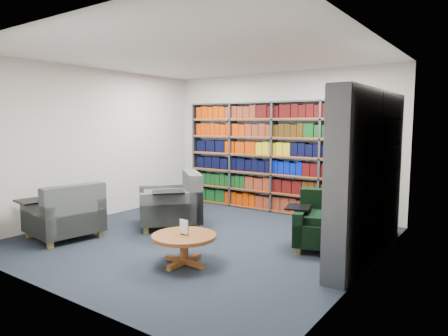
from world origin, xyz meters
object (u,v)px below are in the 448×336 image
Objects in this scene: chair_teal_left at (175,204)px; chair_teal_front at (66,216)px; chair_green_right at (328,225)px; coffee_table at (184,241)px.

chair_teal_front is (-0.84, -1.57, -0.03)m from chair_teal_left.
chair_green_right is 1.41× the size of coffee_table.
chair_green_right is at bearing 7.79° from chair_teal_left.
chair_teal_left reaches higher than chair_green_right.
chair_teal_left is 1.97m from coffee_table.
chair_teal_left is 1.21× the size of chair_teal_front.
chair_teal_left reaches higher than coffee_table.
chair_green_right is 3.98m from chair_teal_front.
chair_teal_left is 1.25× the size of chair_green_right.
coffee_table is at bearing -44.59° from chair_teal_left.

